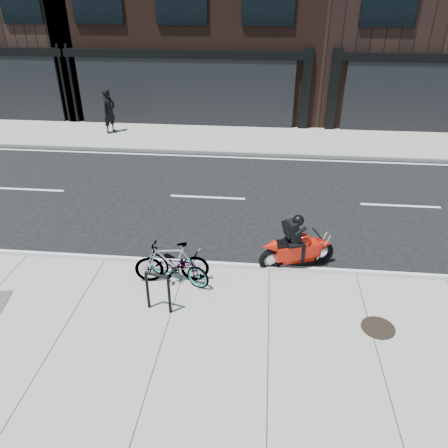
# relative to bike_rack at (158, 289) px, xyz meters

# --- Properties ---
(ground) EXTENTS (120.00, 120.00, 0.00)m
(ground) POSITION_rel_bike_rack_xyz_m (0.25, 3.64, -0.67)
(ground) COLOR black
(ground) RESTS_ON ground
(sidewalk_near) EXTENTS (60.00, 6.00, 0.13)m
(sidewalk_near) POSITION_rel_bike_rack_xyz_m (0.25, -1.36, -0.60)
(sidewalk_near) COLOR gray
(sidewalk_near) RESTS_ON ground
(sidewalk_far) EXTENTS (60.00, 3.50, 0.13)m
(sidewalk_far) POSITION_rel_bike_rack_xyz_m (0.25, 11.39, -0.60)
(sidewalk_far) COLOR gray
(sidewalk_far) RESTS_ON ground
(bike_rack) EXTENTS (0.53, 0.17, 0.91)m
(bike_rack) POSITION_rel_bike_rack_xyz_m (0.00, 0.00, 0.00)
(bike_rack) COLOR black
(bike_rack) RESTS_ON sidewalk_near
(bicycle_front) EXTENTS (1.69, 1.13, 0.84)m
(bicycle_front) POSITION_rel_bike_rack_xyz_m (0.20, 1.04, -0.12)
(bicycle_front) COLOR gray
(bicycle_front) RESTS_ON sidewalk_near
(bicycle_rear) EXTENTS (1.71, 0.69, 1.00)m
(bicycle_rear) POSITION_rel_bike_rack_xyz_m (0.07, 1.01, -0.04)
(bicycle_rear) COLOR gray
(bicycle_rear) RESTS_ON sidewalk_near
(motorcycle) EXTENTS (1.84, 0.86, 1.43)m
(motorcycle) POSITION_rel_bike_rack_xyz_m (2.97, 2.08, -0.09)
(motorcycle) COLOR black
(motorcycle) RESTS_ON ground
(pedestrian) EXTENTS (0.68, 0.81, 1.90)m
(pedestrian) POSITION_rel_bike_rack_xyz_m (-4.86, 11.56, 0.41)
(pedestrian) COLOR black
(pedestrian) RESTS_ON sidewalk_far
(manhole_cover) EXTENTS (0.67, 0.67, 0.02)m
(manhole_cover) POSITION_rel_bike_rack_xyz_m (4.39, -0.11, -0.53)
(manhole_cover) COLOR black
(manhole_cover) RESTS_ON sidewalk_near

